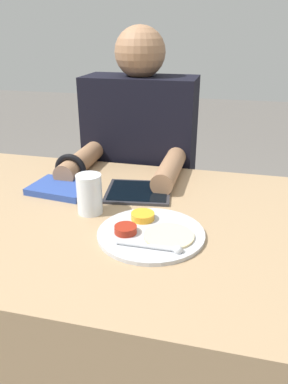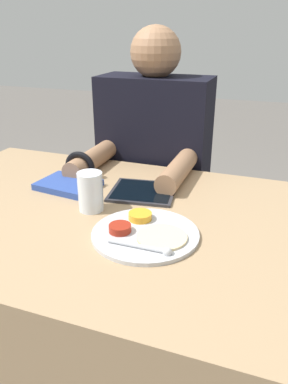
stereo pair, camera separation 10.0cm
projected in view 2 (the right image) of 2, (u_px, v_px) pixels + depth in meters
name	position (u px, v px, depth m)	size (l,w,h in m)	color
dining_table	(100.00, 311.00, 1.18)	(1.20, 0.81, 0.71)	#9E7F5B
thali_tray	(145.00, 233.00, 0.91)	(0.26, 0.26, 0.03)	#B7BABF
red_notebook	(68.00, 185.00, 1.18)	(0.19, 0.15, 0.02)	silver
tablet_device	(143.00, 192.00, 1.14)	(0.22, 0.20, 0.01)	#28282D
person_diner	(154.00, 191.00, 1.55)	(0.42, 0.49, 1.19)	black
drinking_glass	(90.00, 192.00, 1.02)	(0.07, 0.07, 0.11)	silver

